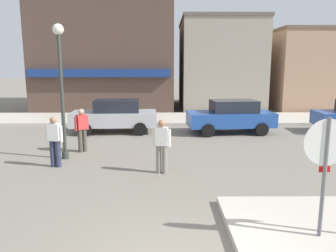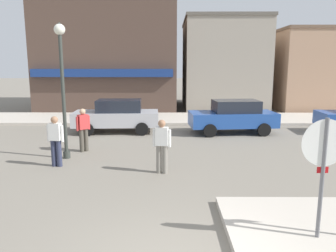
# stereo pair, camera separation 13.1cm
# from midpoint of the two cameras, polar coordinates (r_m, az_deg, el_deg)

# --- Properties ---
(kerb_far) EXTENTS (80.00, 4.00, 0.15)m
(kerb_far) POSITION_cam_midpoint_polar(r_m,az_deg,el_deg) (19.35, 0.66, 1.31)
(kerb_far) COLOR beige
(kerb_far) RESTS_ON ground
(stop_sign) EXTENTS (0.82, 0.08, 2.30)m
(stop_sign) POSITION_cam_midpoint_polar(r_m,az_deg,el_deg) (6.26, 25.98, -5.81)
(stop_sign) COLOR slate
(stop_sign) RESTS_ON ground
(lamp_post) EXTENTS (0.36, 0.36, 4.54)m
(lamp_post) POSITION_cam_midpoint_polar(r_m,az_deg,el_deg) (11.49, -17.68, 9.00)
(lamp_post) COLOR #333833
(lamp_post) RESTS_ON ground
(parked_car_nearest) EXTENTS (4.09, 2.05, 1.56)m
(parked_car_nearest) POSITION_cam_midpoint_polar(r_m,az_deg,el_deg) (15.84, -8.63, 1.83)
(parked_car_nearest) COLOR #B7B7BC
(parked_car_nearest) RESTS_ON ground
(parked_car_second) EXTENTS (4.14, 2.15, 1.56)m
(parked_car_second) POSITION_cam_midpoint_polar(r_m,az_deg,el_deg) (15.77, 11.51, 1.70)
(parked_car_second) COLOR #234C9E
(parked_car_second) RESTS_ON ground
(pedestrian_crossing_near) EXTENTS (0.56, 0.26, 1.61)m
(pedestrian_crossing_near) POSITION_cam_midpoint_polar(r_m,az_deg,el_deg) (10.85, -18.66, -2.26)
(pedestrian_crossing_near) COLOR #2D334C
(pedestrian_crossing_near) RESTS_ON ground
(pedestrian_crossing_far) EXTENTS (0.56, 0.27, 1.61)m
(pedestrian_crossing_far) POSITION_cam_midpoint_polar(r_m,az_deg,el_deg) (9.64, -0.69, -3.27)
(pedestrian_crossing_far) COLOR gray
(pedestrian_crossing_far) RESTS_ON ground
(pedestrian_kerb_side) EXTENTS (0.47, 0.43, 1.61)m
(pedestrian_kerb_side) POSITION_cam_midpoint_polar(r_m,az_deg,el_deg) (12.46, -14.25, -0.44)
(pedestrian_kerb_side) COLOR #4C473D
(pedestrian_kerb_side) RESTS_ON ground
(building_corner_shop) EXTENTS (9.76, 9.23, 8.58)m
(building_corner_shop) POSITION_cam_midpoint_polar(r_m,az_deg,el_deg) (25.84, -9.33, 12.86)
(building_corner_shop) COLOR brown
(building_corner_shop) RESTS_ON ground
(building_storefront_left_near) EXTENTS (5.77, 7.53, 6.50)m
(building_storefront_left_near) POSITION_cam_midpoint_polar(r_m,az_deg,el_deg) (25.57, 9.47, 10.55)
(building_storefront_left_near) COLOR #9E9384
(building_storefront_left_near) RESTS_ON ground
(building_storefront_left_mid) EXTENTS (5.22, 5.72, 5.69)m
(building_storefront_left_mid) POSITION_cam_midpoint_polar(r_m,az_deg,el_deg) (26.37, 23.55, 8.95)
(building_storefront_left_mid) COLOR tan
(building_storefront_left_mid) RESTS_ON ground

